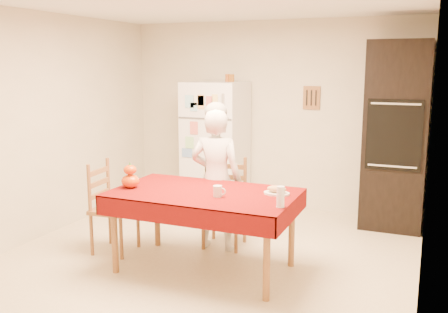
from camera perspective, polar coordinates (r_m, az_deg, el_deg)
The scene contains 17 objects.
floor at distance 5.02m, azimuth -2.74°, elevation -12.08°, with size 4.50×4.50×0.00m, color #CAB691.
room_shell at distance 4.65m, azimuth -2.90°, elevation 6.73°, with size 4.02×4.52×2.51m.
refrigerator at distance 6.70m, azimuth -0.94°, elevation 1.25°, with size 0.75×0.74×1.70m.
oven_cabinet at distance 6.18m, azimuth 19.03°, elevation 2.23°, with size 0.70×0.62×2.20m.
dining_table at distance 4.66m, azimuth -2.27°, elevation -4.86°, with size 1.70×1.00×0.76m.
chair_far at distance 5.37m, azimuth 0.24°, elevation -4.83°, with size 0.45×0.44×0.95m.
chair_left at distance 5.31m, azimuth -13.03°, elevation -5.27°, with size 0.43×0.45×0.95m.
seated_woman at distance 5.19m, azimuth -0.90°, elevation -2.64°, with size 0.54×0.36×1.49m, color silver.
coffee_mug at distance 4.46m, azimuth -0.73°, elevation -3.98°, with size 0.08×0.08×0.10m, color silver.
pumpkin_lower at distance 4.86m, azimuth -10.65°, elevation -2.78°, with size 0.17×0.17×0.13m, color #ED4405.
pumpkin_upper at distance 4.83m, azimuth -10.69°, elevation -1.50°, with size 0.12×0.12×0.09m, color red.
wine_glass at distance 4.15m, azimuth 6.48°, elevation -4.60°, with size 0.07×0.07×0.18m, color white.
bread_plate at distance 4.57m, azimuth 6.04°, elevation -4.21°, with size 0.24×0.24×0.02m, color white.
bread_loaf at distance 4.56m, azimuth 6.05°, elevation -3.71°, with size 0.18×0.10×0.06m, color #9D714D.
spice_jar_left at distance 6.61m, azimuth 0.36°, elevation 8.96°, with size 0.05×0.05×0.10m, color #93491A.
spice_jar_mid at distance 6.59m, azimuth 0.72°, elevation 8.96°, with size 0.05×0.05×0.10m, color brown.
spice_jar_right at distance 6.58m, azimuth 0.96°, elevation 8.95°, with size 0.05×0.05×0.10m, color brown.
Camera 1 is at (2.00, -4.18, 1.92)m, focal length 40.00 mm.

